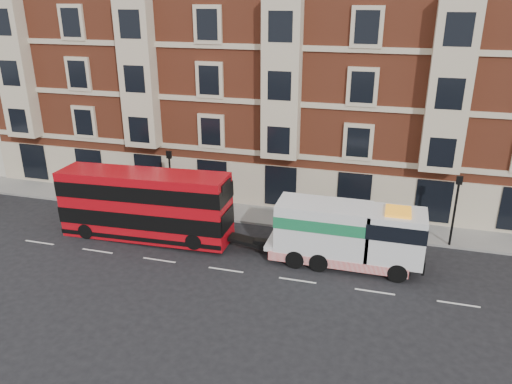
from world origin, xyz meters
TOP-DOWN VIEW (x-y plane):
  - ground at (0.00, 0.00)m, footprint 120.00×120.00m
  - sidewalk at (0.00, 7.50)m, footprint 90.00×3.00m
  - victorian_terrace at (0.50, 15.00)m, footprint 45.00×12.00m
  - lamp_post_west at (-6.00, 6.20)m, footprint 0.35×0.15m
  - lamp_post_east at (12.00, 6.20)m, footprint 0.35×0.15m
  - double_decker_bus at (-5.97, 2.38)m, footprint 10.58×2.43m
  - tow_truck at (6.09, 2.38)m, footprint 8.47×2.50m
  - pedestrian at (-14.70, 6.15)m, footprint 0.81×0.80m

SIDE VIEW (x-z plane):
  - ground at x=0.00m, z-range 0.00..0.00m
  - sidewalk at x=0.00m, z-range 0.00..0.15m
  - pedestrian at x=-14.70m, z-range 0.15..2.03m
  - tow_truck at x=6.09m, z-range 0.11..3.64m
  - double_decker_bus at x=-5.97m, z-range 0.13..4.41m
  - lamp_post_west at x=-6.00m, z-range 0.50..4.85m
  - lamp_post_east at x=12.00m, z-range 0.50..4.85m
  - victorian_terrace at x=0.50m, z-range -0.13..20.27m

